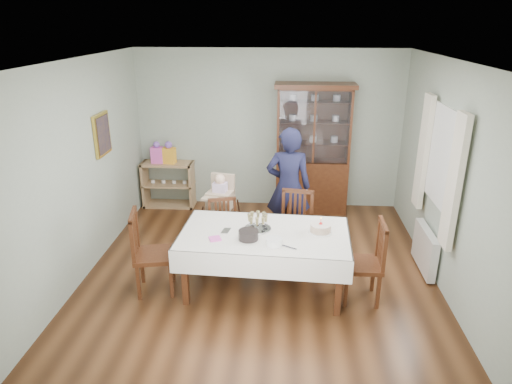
# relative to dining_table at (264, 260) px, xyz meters

# --- Properties ---
(floor) EXTENTS (5.00, 5.00, 0.00)m
(floor) POSITION_rel_dining_table_xyz_m (-0.08, 0.29, -0.38)
(floor) COLOR #593319
(floor) RESTS_ON ground
(room_shell) EXTENTS (5.00, 5.00, 5.00)m
(room_shell) POSITION_rel_dining_table_xyz_m (-0.08, 0.82, 1.32)
(room_shell) COLOR #9EAA99
(room_shell) RESTS_ON floor
(dining_table) EXTENTS (2.06, 1.25, 0.76)m
(dining_table) POSITION_rel_dining_table_xyz_m (0.00, 0.00, 0.00)
(dining_table) COLOR #4A2612
(dining_table) RESTS_ON floor
(china_cabinet) EXTENTS (1.30, 0.48, 2.18)m
(china_cabinet) POSITION_rel_dining_table_xyz_m (0.67, 2.55, 0.74)
(china_cabinet) COLOR #4A2612
(china_cabinet) RESTS_ON floor
(sideboard) EXTENTS (0.90, 0.38, 0.80)m
(sideboard) POSITION_rel_dining_table_xyz_m (-1.83, 2.57, 0.02)
(sideboard) COLOR tan
(sideboard) RESTS_ON floor
(picture_frame) EXTENTS (0.04, 0.48, 0.58)m
(picture_frame) POSITION_rel_dining_table_xyz_m (-2.30, 1.09, 1.27)
(picture_frame) COLOR gold
(picture_frame) RESTS_ON room_shell
(window) EXTENTS (0.04, 1.02, 1.22)m
(window) POSITION_rel_dining_table_xyz_m (2.14, 0.59, 1.17)
(window) COLOR white
(window) RESTS_ON room_shell
(curtain_left) EXTENTS (0.07, 0.30, 1.55)m
(curtain_left) POSITION_rel_dining_table_xyz_m (2.08, -0.03, 1.07)
(curtain_left) COLOR silver
(curtain_left) RESTS_ON room_shell
(curtain_right) EXTENTS (0.07, 0.30, 1.55)m
(curtain_right) POSITION_rel_dining_table_xyz_m (2.08, 1.21, 1.07)
(curtain_right) COLOR silver
(curtain_right) RESTS_ON room_shell
(radiator) EXTENTS (0.10, 0.80, 0.55)m
(radiator) POSITION_rel_dining_table_xyz_m (2.08, 0.59, -0.08)
(radiator) COLOR white
(radiator) RESTS_ON floor
(chair_far_left) EXTENTS (0.49, 0.49, 0.88)m
(chair_far_left) POSITION_rel_dining_table_xyz_m (-0.57, 0.60, -0.12)
(chair_far_left) COLOR #4A2612
(chair_far_left) RESTS_ON floor
(chair_far_right) EXTENTS (0.51, 0.51, 1.00)m
(chair_far_right) POSITION_rel_dining_table_xyz_m (0.38, 0.67, -0.09)
(chair_far_right) COLOR #4A2612
(chair_far_right) RESTS_ON floor
(chair_end_left) EXTENTS (0.55, 0.55, 1.04)m
(chair_end_left) POSITION_rel_dining_table_xyz_m (-1.33, -0.13, -0.08)
(chair_end_left) COLOR #4A2612
(chair_end_left) RESTS_ON floor
(chair_end_right) EXTENTS (0.45, 0.45, 1.00)m
(chair_end_right) POSITION_rel_dining_table_xyz_m (1.16, -0.15, -0.09)
(chair_end_right) COLOR #4A2612
(chair_end_right) RESTS_ON floor
(woman) EXTENTS (0.64, 0.43, 1.75)m
(woman) POSITION_rel_dining_table_xyz_m (0.28, 1.26, 0.49)
(woman) COLOR black
(woman) RESTS_ON floor
(high_chair) EXTENTS (0.57, 0.57, 1.07)m
(high_chair) POSITION_rel_dining_table_xyz_m (-0.70, 1.20, 0.03)
(high_chair) COLOR black
(high_chair) RESTS_ON floor
(champagne_tray) EXTENTS (0.33, 0.33, 0.20)m
(champagne_tray) POSITION_rel_dining_table_xyz_m (-0.09, 0.08, 0.44)
(champagne_tray) COLOR silver
(champagne_tray) RESTS_ON dining_table
(birthday_cake) EXTENTS (0.28, 0.28, 0.20)m
(birthday_cake) POSITION_rel_dining_table_xyz_m (0.66, 0.05, 0.43)
(birthday_cake) COLOR white
(birthday_cake) RESTS_ON dining_table
(plate_stack_dark) EXTENTS (0.23, 0.23, 0.11)m
(plate_stack_dark) POSITION_rel_dining_table_xyz_m (-0.18, -0.19, 0.43)
(plate_stack_dark) COLOR black
(plate_stack_dark) RESTS_ON dining_table
(plate_stack_white) EXTENTS (0.20, 0.20, 0.08)m
(plate_stack_white) POSITION_rel_dining_table_xyz_m (0.12, -0.31, 0.42)
(plate_stack_white) COLOR white
(plate_stack_white) RESTS_ON dining_table
(napkin_stack) EXTENTS (0.17, 0.17, 0.02)m
(napkin_stack) POSITION_rel_dining_table_xyz_m (-0.56, -0.22, 0.38)
(napkin_stack) COLOR #E955BE
(napkin_stack) RESTS_ON dining_table
(cutlery) EXTENTS (0.13, 0.17, 0.01)m
(cutlery) POSITION_rel_dining_table_xyz_m (-0.50, 0.01, 0.38)
(cutlery) COLOR silver
(cutlery) RESTS_ON dining_table
(cake_knife) EXTENTS (0.27, 0.17, 0.01)m
(cake_knife) POSITION_rel_dining_table_xyz_m (0.25, -0.34, 0.38)
(cake_knife) COLOR silver
(cake_knife) RESTS_ON dining_table
(gift_bag_pink) EXTENTS (0.21, 0.14, 0.38)m
(gift_bag_pink) POSITION_rel_dining_table_xyz_m (-1.98, 2.55, 0.58)
(gift_bag_pink) COLOR #E955BE
(gift_bag_pink) RESTS_ON sideboard
(gift_bag_orange) EXTENTS (0.23, 0.18, 0.38)m
(gift_bag_orange) POSITION_rel_dining_table_xyz_m (-1.77, 2.55, 0.59)
(gift_bag_orange) COLOR yellow
(gift_bag_orange) RESTS_ON sideboard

